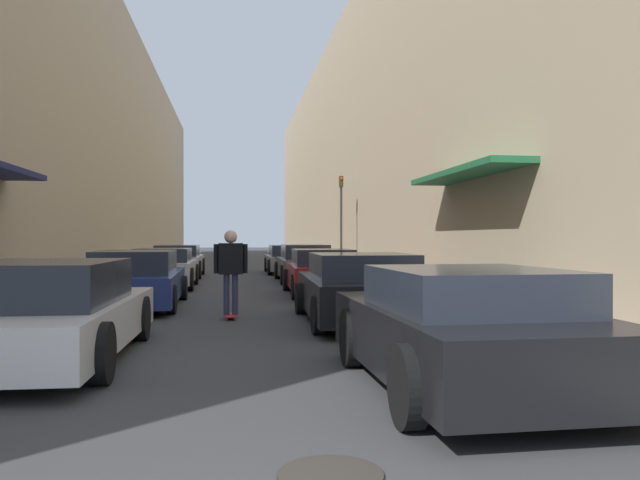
# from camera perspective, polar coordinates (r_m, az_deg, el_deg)

# --- Properties ---
(ground) EXTENTS (139.80, 139.80, 0.00)m
(ground) POSITION_cam_1_polar(r_m,az_deg,el_deg) (26.81, -7.75, -3.10)
(ground) COLOR #38383A
(curb_strip_left) EXTENTS (1.80, 63.55, 0.12)m
(curb_strip_left) POSITION_cam_1_polar(r_m,az_deg,el_deg) (33.42, -15.10, -2.34)
(curb_strip_left) COLOR #A3A099
(curb_strip_left) RESTS_ON ground
(curb_strip_right) EXTENTS (1.80, 63.55, 0.12)m
(curb_strip_right) POSITION_cam_1_polar(r_m,az_deg,el_deg) (33.44, -0.44, -2.33)
(curb_strip_right) COLOR #A3A099
(curb_strip_right) RESTS_ON ground
(building_row_left) EXTENTS (4.90, 63.55, 12.61)m
(building_row_left) POSITION_cam_1_polar(r_m,az_deg,el_deg) (34.20, -19.99, 8.20)
(building_row_left) COLOR tan
(building_row_left) RESTS_ON ground
(building_row_right) EXTENTS (4.90, 63.55, 12.50)m
(building_row_right) POSITION_cam_1_polar(r_m,az_deg,el_deg) (34.22, 4.43, 8.12)
(building_row_right) COLOR tan
(building_row_right) RESTS_ON ground
(parked_car_left_0) EXTENTS (2.08, 4.66, 1.27)m
(parked_car_left_0) POSITION_cam_1_polar(r_m,az_deg,el_deg) (8.58, -23.72, -6.12)
(parked_car_left_0) COLOR silver
(parked_car_left_0) RESTS_ON ground
(parked_car_left_1) EXTENTS (1.97, 4.80, 1.27)m
(parked_car_left_1) POSITION_cam_1_polar(r_m,az_deg,el_deg) (14.55, -16.40, -3.53)
(parked_car_left_1) COLOR navy
(parked_car_left_1) RESTS_ON ground
(parked_car_left_2) EXTENTS (1.93, 4.07, 1.22)m
(parked_car_left_2) POSITION_cam_1_polar(r_m,az_deg,el_deg) (19.81, -14.07, -2.53)
(parked_car_left_2) COLOR silver
(parked_car_left_2) RESTS_ON ground
(parked_car_left_3) EXTENTS (1.93, 4.44, 1.26)m
(parked_car_left_3) POSITION_cam_1_polar(r_m,az_deg,el_deg) (25.19, -12.85, -1.90)
(parked_car_left_3) COLOR #B7B7BC
(parked_car_left_3) RESTS_ON ground
(parked_car_right_0) EXTENTS (2.06, 4.05, 1.25)m
(parked_car_right_0) POSITION_cam_1_polar(r_m,az_deg,el_deg) (6.61, 13.10, -7.96)
(parked_car_right_0) COLOR black
(parked_car_right_0) RESTS_ON ground
(parked_car_right_1) EXTENTS (2.07, 4.39, 1.27)m
(parked_car_right_1) POSITION_cam_1_polar(r_m,az_deg,el_deg) (11.48, 3.64, -4.48)
(parked_car_right_1) COLOR black
(parked_car_right_1) RESTS_ON ground
(parked_car_right_2) EXTENTS (1.87, 4.32, 1.24)m
(parked_car_right_2) POSITION_cam_1_polar(r_m,az_deg,el_deg) (16.97, 0.12, -2.98)
(parked_car_right_2) COLOR maroon
(parked_car_right_2) RESTS_ON ground
(parked_car_right_3) EXTENTS (1.87, 4.74, 1.31)m
(parked_car_right_3) POSITION_cam_1_polar(r_m,az_deg,el_deg) (22.04, -1.47, -2.18)
(parked_car_right_3) COLOR #515459
(parked_car_right_3) RESTS_ON ground
(parked_car_right_4) EXTENTS (2.03, 4.31, 1.22)m
(parked_car_right_4) POSITION_cam_1_polar(r_m,az_deg,el_deg) (27.16, -2.81, -1.79)
(parked_car_right_4) COLOR gray
(parked_car_right_4) RESTS_ON ground
(skateboarder) EXTENTS (0.65, 0.78, 1.70)m
(skateboarder) POSITION_cam_1_polar(r_m,az_deg,el_deg) (12.12, -8.16, -2.20)
(skateboarder) COLOR #B2231E
(skateboarder) RESTS_ON ground
(manhole_cover) EXTENTS (0.70, 0.70, 0.02)m
(manhole_cover) POSITION_cam_1_polar(r_m,az_deg,el_deg) (4.36, 0.97, -20.64)
(manhole_cover) COLOR #332D28
(manhole_cover) RESTS_ON ground
(traffic_light) EXTENTS (0.16, 0.22, 3.98)m
(traffic_light) POSITION_cam_1_polar(r_m,az_deg,el_deg) (25.83, 1.95, 2.42)
(traffic_light) COLOR #2D2D2D
(traffic_light) RESTS_ON curb_strip_right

